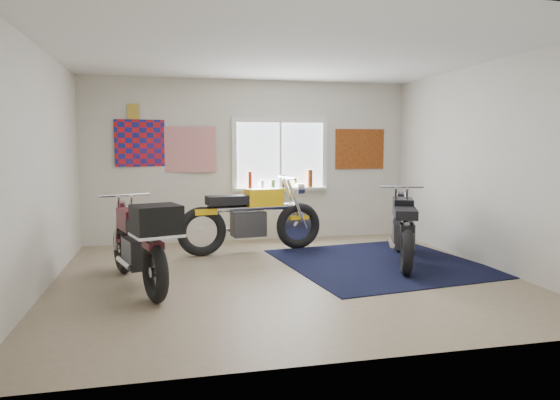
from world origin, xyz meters
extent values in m
plane|color=#9E896B|center=(0.00, 0.00, 0.00)|extent=(5.50, 5.50, 0.00)
plane|color=white|center=(0.00, 0.00, 2.70)|extent=(5.50, 5.50, 0.00)
plane|color=silver|center=(0.00, 2.50, 1.35)|extent=(5.50, 0.00, 5.50)
plane|color=silver|center=(0.00, -2.50, 1.35)|extent=(5.50, 0.00, 5.50)
plane|color=silver|center=(-2.75, 0.00, 1.35)|extent=(0.00, 5.00, 5.00)
plane|color=silver|center=(2.75, 0.00, 1.35)|extent=(0.00, 5.00, 5.00)
cube|color=black|center=(1.44, 0.39, 0.01)|extent=(2.81, 2.90, 0.01)
cube|color=white|center=(0.50, 2.48, 1.45)|extent=(1.50, 0.02, 1.10)
cube|color=white|center=(0.50, 2.47, 2.04)|extent=(1.66, 0.06, 0.08)
cube|color=white|center=(0.50, 2.47, 0.86)|extent=(1.66, 0.06, 0.08)
cube|color=white|center=(-0.29, 2.47, 1.45)|extent=(0.08, 0.06, 1.10)
cube|color=white|center=(1.29, 2.47, 1.45)|extent=(0.08, 0.06, 1.10)
cube|color=white|center=(0.50, 2.47, 1.45)|extent=(0.04, 0.06, 1.10)
cube|color=white|center=(0.50, 2.41, 0.88)|extent=(1.60, 0.16, 0.04)
cylinder|color=maroon|center=(-0.03, 2.40, 1.04)|extent=(0.07, 0.07, 0.28)
cylinder|color=white|center=(0.18, 2.40, 0.96)|extent=(0.06, 0.06, 0.12)
cylinder|color=black|center=(0.54, 2.40, 1.01)|extent=(0.06, 0.06, 0.22)
cylinder|color=yellow|center=(0.76, 2.40, 0.97)|extent=(0.05, 0.05, 0.14)
cylinder|color=maroon|center=(1.02, 2.40, 1.05)|extent=(0.09, 0.09, 0.30)
cylinder|color=#69A052|center=(0.36, 2.40, 0.97)|extent=(0.07, 0.07, 0.14)
plane|color=red|center=(-1.70, 2.48, 1.65)|extent=(1.00, 0.07, 1.00)
plane|color=red|center=(-1.05, 2.46, 1.55)|extent=(0.90, 0.09, 0.90)
cube|color=gold|center=(-1.90, 2.48, 2.15)|extent=(0.18, 0.02, 0.24)
cube|color=#A54C14|center=(1.95, 2.48, 1.55)|extent=(0.90, 0.03, 0.70)
torus|color=black|center=(0.60, 1.61, 0.36)|extent=(0.75, 0.25, 0.73)
torus|color=black|center=(-0.92, 1.39, 0.36)|extent=(0.75, 0.25, 0.73)
cylinder|color=silver|center=(0.60, 1.61, 0.36)|extent=(0.13, 0.13, 0.12)
cylinder|color=silver|center=(-0.92, 1.39, 0.36)|extent=(0.13, 0.13, 0.12)
cylinder|color=silver|center=(-0.16, 1.50, 0.68)|extent=(1.38, 0.30, 0.10)
cube|color=#2E2E30|center=(-0.22, 1.49, 0.44)|extent=(0.53, 0.37, 0.37)
cylinder|color=silver|center=(-0.24, 1.67, 0.33)|extent=(0.61, 0.16, 0.08)
cube|color=yellow|center=(0.03, 1.53, 0.83)|extent=(0.58, 0.36, 0.26)
cube|color=black|center=(-0.54, 1.44, 0.81)|extent=(0.64, 0.39, 0.13)
cube|color=yellow|center=(-0.86, 1.40, 0.66)|extent=(0.35, 0.22, 0.09)
cube|color=yellow|center=(0.60, 1.61, 0.49)|extent=(0.33, 0.20, 0.05)
cylinder|color=silver|center=(0.40, 1.58, 1.11)|extent=(0.14, 0.68, 0.04)
cylinder|color=silver|center=(0.62, 1.61, 0.94)|extent=(0.13, 0.19, 0.17)
torus|color=black|center=(2.02, 0.99, 0.31)|extent=(0.36, 0.63, 0.63)
torus|color=black|center=(1.48, -0.29, 0.31)|extent=(0.36, 0.63, 0.63)
cylinder|color=silver|center=(2.02, 0.99, 0.31)|extent=(0.13, 0.14, 0.11)
cylinder|color=silver|center=(1.48, -0.29, 0.31)|extent=(0.13, 0.14, 0.11)
cylinder|color=silver|center=(1.75, 0.35, 0.62)|extent=(0.57, 1.19, 0.09)
cube|color=#2E2E30|center=(1.73, 0.30, 0.40)|extent=(0.43, 0.52, 0.34)
cylinder|color=silver|center=(1.58, 0.36, 0.30)|extent=(0.28, 0.53, 0.07)
cube|color=black|center=(1.82, 0.51, 0.75)|extent=(0.43, 0.56, 0.24)
cube|color=black|center=(1.62, 0.03, 0.73)|extent=(0.47, 0.61, 0.12)
cube|color=black|center=(1.50, -0.25, 0.60)|extent=(0.26, 0.34, 0.08)
cube|color=black|center=(2.02, 0.99, 0.43)|extent=(0.24, 0.31, 0.05)
cylinder|color=silver|center=(1.95, 0.82, 1.01)|extent=(0.58, 0.27, 0.04)
cylinder|color=silver|center=(2.03, 1.01, 0.85)|extent=(0.18, 0.15, 0.16)
torus|color=black|center=(-1.96, 0.62, 0.32)|extent=(0.32, 0.65, 0.64)
torus|color=black|center=(-1.54, -0.70, 0.32)|extent=(0.32, 0.65, 0.64)
cylinder|color=silver|center=(-1.96, 0.62, 0.32)|extent=(0.13, 0.13, 0.11)
cylinder|color=silver|center=(-1.54, -0.70, 0.32)|extent=(0.13, 0.13, 0.11)
cylinder|color=silver|center=(-1.75, -0.04, 0.61)|extent=(0.46, 1.21, 0.09)
cube|color=#2E2E30|center=(-1.73, -0.09, 0.40)|extent=(0.40, 0.51, 0.34)
cylinder|color=silver|center=(-1.89, -0.13, 0.30)|extent=(0.23, 0.54, 0.07)
cube|color=#400A10|center=(-1.80, 0.13, 0.75)|extent=(0.40, 0.55, 0.24)
cube|color=black|center=(-1.64, -0.37, 0.73)|extent=(0.43, 0.60, 0.12)
cube|color=#400A10|center=(-1.55, -0.65, 0.59)|extent=(0.24, 0.33, 0.08)
cube|color=#400A10|center=(-1.96, 0.62, 0.44)|extent=(0.22, 0.31, 0.05)
cylinder|color=silver|center=(-1.91, 0.45, 1.01)|extent=(0.59, 0.22, 0.04)
cylinder|color=silver|center=(-1.97, 0.64, 0.85)|extent=(0.18, 0.14, 0.16)
cube|color=black|center=(-1.51, -0.79, 0.87)|extent=(0.55, 0.53, 0.30)
camera|label=1|loc=(-1.39, -5.86, 1.60)|focal=32.00mm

